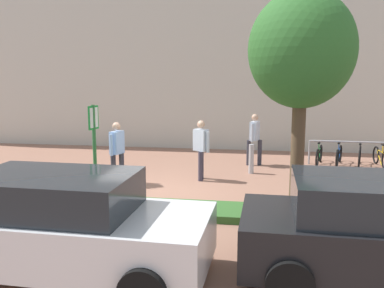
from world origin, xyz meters
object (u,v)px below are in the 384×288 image
bike_at_sign (101,193)px  car_white_hatch (64,225)px  person_shirt_blue (255,136)px  person_shirt_white (117,149)px  tree_sidewalk (302,52)px  person_casual_tan (201,146)px  parking_sign_post (94,142)px  bollard_steel (251,159)px  bike_rack_cluster (349,155)px

bike_at_sign → car_white_hatch: car_white_hatch is taller
person_shirt_blue → person_shirt_white: 4.82m
tree_sidewalk → bike_at_sign: bearing=-179.5°
person_shirt_white → car_white_hatch: (0.99, -5.27, -0.23)m
person_casual_tan → person_shirt_blue: size_ratio=1.00×
parking_sign_post → person_shirt_blue: bearing=57.1°
bike_at_sign → car_white_hatch: 3.20m
bollard_steel → bike_rack_cluster: bearing=27.5°
bike_rack_cluster → person_casual_tan: bearing=-149.6°
tree_sidewalk → person_casual_tan: tree_sidewalk is taller
person_shirt_white → parking_sign_post: bearing=-83.0°
person_casual_tan → car_white_hatch: person_casual_tan is taller
person_casual_tan → person_shirt_blue: same height
parking_sign_post → bike_rack_cluster: (6.58, 5.76, -1.20)m
bollard_steel → person_shirt_blue: person_shirt_blue is taller
bollard_steel → car_white_hatch: bearing=-110.4°
bike_at_sign → person_shirt_white: size_ratio=0.97×
parking_sign_post → bollard_steel: bearing=50.6°
tree_sidewalk → person_casual_tan: size_ratio=2.71×
tree_sidewalk → person_shirt_blue: (-0.94, 5.20, -2.47)m
bike_at_sign → person_casual_tan: bearing=57.7°
bike_rack_cluster → person_casual_tan: (-4.63, -2.71, 0.64)m
person_shirt_white → car_white_hatch: bearing=-79.4°
bike_rack_cluster → person_shirt_blue: person_shirt_blue is taller
person_casual_tan → person_shirt_blue: bearing=56.8°
bike_at_sign → person_shirt_blue: 6.26m
tree_sidewalk → bike_rack_cluster: 6.81m
tree_sidewalk → parking_sign_post: (-4.38, -0.12, -1.91)m
car_white_hatch → parking_sign_post: bearing=103.3°
tree_sidewalk → bike_rack_cluster: (2.20, 5.65, -3.10)m
bike_rack_cluster → bollard_steel: size_ratio=2.95×
bike_at_sign → person_casual_tan: person_casual_tan is taller
bollard_steel → person_shirt_white: (-3.64, -1.85, 0.53)m
tree_sidewalk → parking_sign_post: 4.78m
bollard_steel → person_shirt_white: 4.12m
car_white_hatch → bike_rack_cluster: bearing=56.3°
parking_sign_post → person_shirt_white: bearing=97.0°
bike_at_sign → bike_rack_cluster: bike_at_sign is taller
parking_sign_post → person_casual_tan: 3.67m
person_casual_tan → person_shirt_white: 2.37m
person_casual_tan → person_shirt_white: bearing=-160.0°
car_white_hatch → person_shirt_blue: bearing=72.0°
bollard_steel → person_casual_tan: (-1.41, -1.04, 0.53)m
person_shirt_white → bollard_steel: bearing=26.9°
bike_rack_cluster → person_shirt_white: (-6.85, -3.52, 0.64)m
bike_rack_cluster → person_shirt_blue: (-3.14, -0.45, 0.64)m
tree_sidewalk → bike_rack_cluster: tree_sidewalk is taller
person_shirt_white → person_casual_tan: bearing=20.0°
parking_sign_post → bike_rack_cluster: 8.83m
bollard_steel → person_shirt_white: person_shirt_white is taller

